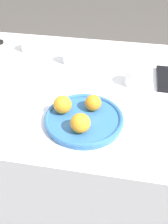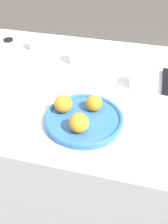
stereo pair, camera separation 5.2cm
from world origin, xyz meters
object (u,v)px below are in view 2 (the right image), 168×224
Objects in this scene: fruit_platter at (84,119)px; cup_3 at (76,55)px; orange_2 at (79,123)px; soy_dish at (8,40)px; orange_0 at (94,103)px; cup_2 at (36,43)px; cup_1 at (139,80)px; orange_1 at (63,104)px.

fruit_platter is 0.47m from cup_3.
orange_2 is 1.26× the size of soy_dish.
cup_3 is 0.49m from soy_dish.
orange_0 is 0.85m from soy_dish.
orange_2 is 0.92× the size of cup_2.
soy_dish is at bearing 159.60° from cup_1.
orange_0 is at bearing -122.62° from cup_1.
cup_2 is at bearing 159.54° from cup_3.
cup_1 is at bearing 59.04° from fruit_platter.
orange_0 is 0.13m from orange_2.
cup_3 is (-0.16, 0.51, -0.01)m from orange_2.
orange_1 is 0.91× the size of cup_2.
cup_1 is at bearing 57.38° from orange_0.
cup_2 is 0.22m from soy_dish.
orange_0 reaches higher than cup_2.
orange_1 is 0.39m from cup_1.
soy_dish is at bearing 140.27° from orange_0.
cup_3 is (-0.07, 0.42, -0.01)m from orange_1.
soy_dish is at bearing 133.00° from orange_2.
fruit_platter is 0.07m from orange_0.
orange_1 reaches higher than fruit_platter.
orange_1 is at bearing -133.94° from cup_1.
orange_1 is at bearing -57.55° from cup_2.
orange_1 is 0.13m from orange_2.
orange_0 is 0.72× the size of cup_1.
orange_0 is 0.89× the size of orange_2.
orange_1 is at bearing -47.11° from soy_dish.
orange_2 reaches higher than cup_1.
orange_2 reaches higher than soy_dish.
orange_0 is 0.29m from cup_1.
fruit_platter is 4.29× the size of orange_1.
fruit_platter is at bearing 90.03° from orange_2.
orange_2 reaches higher than orange_0.
cup_3 is at bearing -20.46° from cup_2.
soy_dish is at bearing 163.95° from cup_2.
orange_1 is 0.61m from cup_2.
fruit_platter is 3.61× the size of cup_3.
orange_1 is 0.43m from cup_3.
orange_1 reaches higher than cup_1.
soy_dish is (-0.80, 0.30, -0.03)m from cup_1.
orange_1 reaches higher than soy_dish.
cup_2 is (-0.42, 0.54, 0.02)m from fruit_platter.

